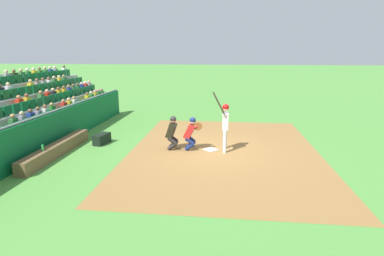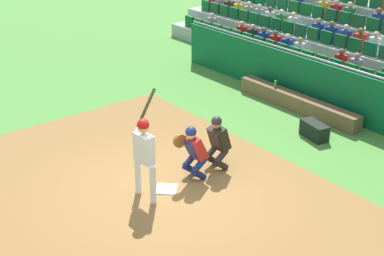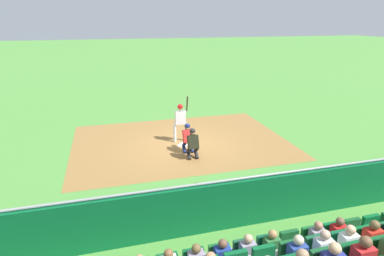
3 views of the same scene
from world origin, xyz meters
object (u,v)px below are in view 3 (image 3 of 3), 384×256
object	(u,v)px
home_plate_marker	(183,145)
water_bottle_on_bench	(291,188)
batter_at_plate	(181,118)
dugout_bench	(266,201)
catcher_crouching	(188,136)
home_plate_umpire	(193,142)
equipment_duffel_bag	(207,191)

from	to	relation	value
home_plate_marker	water_bottle_on_bench	xyz separation A→B (m)	(2.05, -5.45, 0.53)
batter_at_plate	dugout_bench	world-z (taller)	batter_at_plate
catcher_crouching	home_plate_umpire	size ratio (longest dim) A/B	0.98
catcher_crouching	water_bottle_on_bench	world-z (taller)	catcher_crouching
equipment_duffel_bag	water_bottle_on_bench	bearing A→B (deg)	-10.85
batter_at_plate	catcher_crouching	distance (m)	1.33
water_bottle_on_bench	home_plate_umpire	bearing A→B (deg)	116.66
catcher_crouching	dugout_bench	bearing A→B (deg)	-76.02
home_plate_umpire	dugout_bench	bearing A→B (deg)	-73.82
water_bottle_on_bench	equipment_duffel_bag	size ratio (longest dim) A/B	0.27
catcher_crouching	home_plate_umpire	distance (m)	0.72
home_plate_umpire	equipment_duffel_bag	size ratio (longest dim) A/B	1.66
catcher_crouching	home_plate_umpire	world-z (taller)	home_plate_umpire
dugout_bench	catcher_crouching	bearing A→B (deg)	103.98
batter_at_plate	equipment_duffel_bag	world-z (taller)	batter_at_plate
catcher_crouching	home_plate_umpire	bearing A→B (deg)	-88.93
dugout_bench	equipment_duffel_bag	world-z (taller)	dugout_bench
home_plate_marker	home_plate_umpire	size ratio (longest dim) A/B	0.34
dugout_bench	batter_at_plate	bearing A→B (deg)	101.24
dugout_bench	home_plate_marker	bearing A→B (deg)	102.44
home_plate_marker	catcher_crouching	size ratio (longest dim) A/B	0.34
home_plate_umpire	equipment_duffel_bag	distance (m)	3.02
home_plate_marker	dugout_bench	world-z (taller)	dugout_bench
home_plate_umpire	catcher_crouching	bearing A→B (deg)	91.07
batter_at_plate	dugout_bench	xyz separation A→B (m)	(1.19, -5.99, -0.89)
batter_at_plate	home_plate_umpire	xyz separation A→B (m)	(0.03, -1.98, -0.40)
home_plate_marker	catcher_crouching	world-z (taller)	catcher_crouching
catcher_crouching	equipment_duffel_bag	distance (m)	3.72
home_plate_marker	home_plate_umpire	distance (m)	1.62
batter_at_plate	dugout_bench	bearing A→B (deg)	-78.76
home_plate_marker	home_plate_umpire	bearing A→B (deg)	-88.25
equipment_duffel_bag	dugout_bench	bearing A→B (deg)	-21.97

